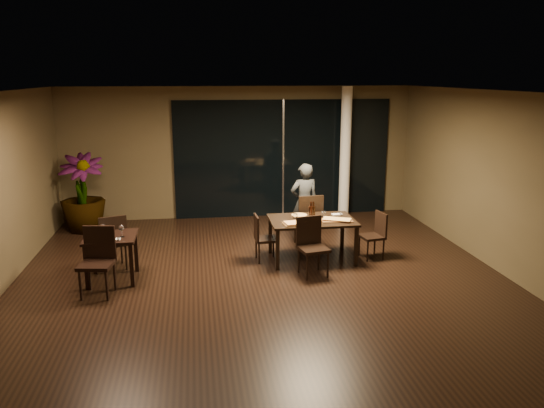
{
  "coord_description": "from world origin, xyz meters",
  "views": [
    {
      "loc": [
        -1.02,
        -8.07,
        3.26
      ],
      "look_at": [
        0.28,
        0.82,
        1.05
      ],
      "focal_mm": 35.0,
      "sensor_mm": 36.0,
      "label": 1
    }
  ],
  "objects_px": {
    "chair_main_far": "(309,218)",
    "chair_main_left": "(262,236)",
    "side_table": "(111,243)",
    "potted_plant": "(82,193)",
    "diner": "(304,202)",
    "bottle_c": "(311,210)",
    "main_table": "(312,223)",
    "chair_side_near": "(98,257)",
    "bottle_b": "(313,210)",
    "chair_side_far": "(113,239)",
    "bottle_a": "(311,210)",
    "chair_main_right": "(376,233)",
    "chair_main_near": "(311,243)"
  },
  "relations": [
    {
      "from": "chair_main_right",
      "to": "main_table",
      "type": "bearing_deg",
      "value": -103.35
    },
    {
      "from": "bottle_b",
      "to": "chair_main_near",
      "type": "bearing_deg",
      "value": -104.76
    },
    {
      "from": "chair_side_near",
      "to": "bottle_a",
      "type": "height_order",
      "value": "bottle_a"
    },
    {
      "from": "chair_main_near",
      "to": "chair_main_left",
      "type": "xyz_separation_m",
      "value": [
        -0.73,
        0.73,
        -0.07
      ]
    },
    {
      "from": "side_table",
      "to": "chair_main_left",
      "type": "xyz_separation_m",
      "value": [
        2.51,
        0.56,
        -0.15
      ]
    },
    {
      "from": "potted_plant",
      "to": "bottle_c",
      "type": "xyz_separation_m",
      "value": [
        4.4,
        -2.38,
        0.07
      ]
    },
    {
      "from": "chair_main_right",
      "to": "bottle_b",
      "type": "bearing_deg",
      "value": -105.02
    },
    {
      "from": "main_table",
      "to": "chair_main_far",
      "type": "xyz_separation_m",
      "value": [
        0.1,
        0.72,
        -0.1
      ]
    },
    {
      "from": "main_table",
      "to": "diner",
      "type": "xyz_separation_m",
      "value": [
        0.1,
        1.16,
        0.1
      ]
    },
    {
      "from": "chair_main_far",
      "to": "chair_side_near",
      "type": "relative_size",
      "value": 1.01
    },
    {
      "from": "chair_main_right",
      "to": "bottle_c",
      "type": "height_order",
      "value": "bottle_c"
    },
    {
      "from": "chair_main_far",
      "to": "potted_plant",
      "type": "distance_m",
      "value": 4.84
    },
    {
      "from": "chair_main_right",
      "to": "bottle_c",
      "type": "relative_size",
      "value": 2.85
    },
    {
      "from": "chair_main_near",
      "to": "bottle_c",
      "type": "relative_size",
      "value": 3.27
    },
    {
      "from": "chair_main_right",
      "to": "potted_plant",
      "type": "xyz_separation_m",
      "value": [
        -5.57,
        2.54,
        0.35
      ]
    },
    {
      "from": "chair_main_near",
      "to": "chair_main_right",
      "type": "distance_m",
      "value": 1.46
    },
    {
      "from": "side_table",
      "to": "potted_plant",
      "type": "relative_size",
      "value": 0.49
    },
    {
      "from": "diner",
      "to": "bottle_a",
      "type": "xyz_separation_m",
      "value": [
        -0.12,
        -1.14,
        0.13
      ]
    },
    {
      "from": "main_table",
      "to": "chair_main_right",
      "type": "height_order",
      "value": "chair_main_right"
    },
    {
      "from": "chair_main_far",
      "to": "chair_main_left",
      "type": "height_order",
      "value": "chair_main_far"
    },
    {
      "from": "chair_main_far",
      "to": "potted_plant",
      "type": "xyz_separation_m",
      "value": [
        -4.5,
        1.75,
        0.24
      ]
    },
    {
      "from": "chair_main_far",
      "to": "bottle_a",
      "type": "height_order",
      "value": "bottle_a"
    },
    {
      "from": "chair_side_far",
      "to": "chair_side_near",
      "type": "xyz_separation_m",
      "value": [
        -0.08,
        -0.98,
        0.03
      ]
    },
    {
      "from": "main_table",
      "to": "bottle_a",
      "type": "xyz_separation_m",
      "value": [
        -0.02,
        0.02,
        0.23
      ]
    },
    {
      "from": "bottle_a",
      "to": "bottle_b",
      "type": "bearing_deg",
      "value": 15.91
    },
    {
      "from": "bottle_a",
      "to": "bottle_c",
      "type": "bearing_deg",
      "value": 77.46
    },
    {
      "from": "main_table",
      "to": "potted_plant",
      "type": "height_order",
      "value": "potted_plant"
    },
    {
      "from": "bottle_a",
      "to": "bottle_c",
      "type": "height_order",
      "value": "bottle_a"
    },
    {
      "from": "main_table",
      "to": "chair_side_near",
      "type": "distance_m",
      "value": 3.67
    },
    {
      "from": "bottle_b",
      "to": "side_table",
      "type": "bearing_deg",
      "value": -171.18
    },
    {
      "from": "main_table",
      "to": "potted_plant",
      "type": "distance_m",
      "value": 5.05
    },
    {
      "from": "chair_side_far",
      "to": "bottle_a",
      "type": "distance_m",
      "value": 3.45
    },
    {
      "from": "side_table",
      "to": "potted_plant",
      "type": "height_order",
      "value": "potted_plant"
    },
    {
      "from": "chair_side_near",
      "to": "potted_plant",
      "type": "height_order",
      "value": "potted_plant"
    },
    {
      "from": "main_table",
      "to": "chair_side_near",
      "type": "relative_size",
      "value": 1.45
    },
    {
      "from": "chair_main_far",
      "to": "bottle_c",
      "type": "height_order",
      "value": "bottle_c"
    },
    {
      "from": "side_table",
      "to": "diner",
      "type": "distance_m",
      "value": 3.87
    },
    {
      "from": "main_table",
      "to": "chair_main_left",
      "type": "relative_size",
      "value": 1.78
    },
    {
      "from": "chair_side_near",
      "to": "chair_main_left",
      "type": "bearing_deg",
      "value": 30.92
    },
    {
      "from": "side_table",
      "to": "bottle_c",
      "type": "bearing_deg",
      "value": 9.94
    },
    {
      "from": "chair_main_left",
      "to": "bottle_a",
      "type": "height_order",
      "value": "bottle_a"
    },
    {
      "from": "main_table",
      "to": "chair_main_near",
      "type": "height_order",
      "value": "chair_main_near"
    },
    {
      "from": "chair_side_near",
      "to": "bottle_b",
      "type": "relative_size",
      "value": 3.32
    },
    {
      "from": "chair_side_near",
      "to": "potted_plant",
      "type": "xyz_separation_m",
      "value": [
        -0.88,
        3.48,
        0.25
      ]
    },
    {
      "from": "bottle_b",
      "to": "bottle_c",
      "type": "distance_m",
      "value": 0.07
    },
    {
      "from": "potted_plant",
      "to": "bottle_b",
      "type": "height_order",
      "value": "potted_plant"
    },
    {
      "from": "chair_main_far",
      "to": "chair_side_far",
      "type": "distance_m",
      "value": 3.63
    },
    {
      "from": "diner",
      "to": "bottle_c",
      "type": "xyz_separation_m",
      "value": [
        -0.1,
        -1.07,
        0.12
      ]
    },
    {
      "from": "bottle_b",
      "to": "chair_main_left",
      "type": "bearing_deg",
      "value": 178.54
    },
    {
      "from": "chair_main_far",
      "to": "chair_main_left",
      "type": "relative_size",
      "value": 1.23
    }
  ]
}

